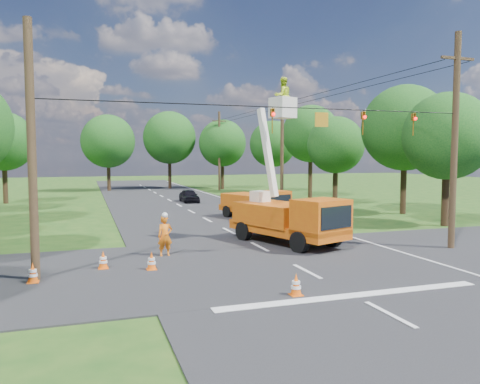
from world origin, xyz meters
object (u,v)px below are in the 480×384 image
object	(u,v)px
bucket_truck	(289,209)
tree_right_b	(405,128)
second_truck	(256,204)
pole_left	(32,151)
traffic_cone_6	(238,209)
tree_far_c	(222,143)
tree_right_c	(336,145)
pole_right_near	(455,140)
tree_right_d	(311,134)
pole_right_mid	(282,147)
traffic_cone_1	(280,232)
traffic_cone_0	(296,285)
traffic_cone_3	(152,261)
traffic_cone_2	(255,225)
pole_right_far	(219,150)
tree_right_e	(273,144)
traffic_cone_4	(103,260)
tree_left_f	(4,141)
tree_far_a	(108,141)
tree_right_a	(447,136)
ground_worker	(165,236)
distant_car	(189,196)
tree_far_b	(169,138)
traffic_cone_5	(33,273)

from	to	relation	value
bucket_truck	tree_right_b	bearing A→B (deg)	13.04
second_truck	pole_left	bearing A→B (deg)	-155.31
traffic_cone_6	tree_far_c	distance (m)	27.79
traffic_cone_6	tree_right_c	xyz separation A→B (m)	(10.17, 3.41, 4.95)
pole_right_near	tree_right_d	xyz separation A→B (m)	(6.30, 27.00, 1.57)
pole_right_mid	traffic_cone_1	bearing A→B (deg)	-113.73
traffic_cone_0	tree_far_c	world-z (taller)	tree_far_c
traffic_cone_3	pole_right_near	xyz separation A→B (m)	(13.96, -0.16, 4.75)
traffic_cone_1	traffic_cone_2	xyz separation A→B (m)	(-0.48, 2.55, 0.00)
pole_right_far	tree_right_b	world-z (taller)	pole_right_far
traffic_cone_2	pole_left	world-z (taller)	pole_left
pole_right_mid	tree_right_c	distance (m)	4.81
traffic_cone_6	tree_right_e	bearing A→B (deg)	60.98
pole_right_near	traffic_cone_4	bearing A→B (deg)	176.67
tree_left_f	tree_right_c	world-z (taller)	tree_left_f
tree_left_f	tree_far_a	distance (m)	16.29
tree_left_f	tree_far_c	distance (m)	27.10
pole_left	tree_right_a	world-z (taller)	pole_left
bucket_truck	ground_worker	distance (m)	6.37
pole_right_mid	pole_right_far	bearing A→B (deg)	90.00
traffic_cone_2	pole_right_near	distance (m)	11.41
tree_left_f	traffic_cone_0	bearing A→B (deg)	-69.19
pole_right_near	pole_right_far	distance (m)	40.00
traffic_cone_2	traffic_cone_4	distance (m)	10.95
distant_car	tree_right_c	xyz separation A→B (m)	(11.72, -6.69, 4.70)
traffic_cone_4	pole_right_mid	size ratio (longest dim) A/B	0.07
second_truck	pole_left	world-z (taller)	pole_left
pole_right_mid	tree_right_a	world-z (taller)	pole_right_mid
traffic_cone_0	tree_left_f	xyz separation A→B (m)	(-13.14, 34.58, 5.33)
traffic_cone_2	tree_far_c	world-z (taller)	tree_far_c
pole_right_far	traffic_cone_4	bearing A→B (deg)	-111.88
tree_right_d	tree_far_b	distance (m)	21.52
traffic_cone_5	bucket_truck	bearing A→B (deg)	18.73
tree_far_b	tree_far_c	xyz separation A→B (m)	(6.50, -3.00, -0.75)
pole_right_near	tree_far_b	xyz separation A→B (m)	(-5.50, 45.00, 1.70)
second_truck	pole_right_near	distance (m)	14.13
distant_car	tree_far_a	size ratio (longest dim) A/B	0.38
pole_left	traffic_cone_1	bearing A→B (deg)	23.87
second_truck	pole_right_near	xyz separation A→B (m)	(5.19, -12.51, 4.03)
distant_car	tree_far_a	world-z (taller)	tree_far_a
tree_far_b	pole_right_far	bearing A→B (deg)	-42.27
tree_right_c	tree_right_e	distance (m)	16.02
traffic_cone_1	traffic_cone_6	bearing A→B (deg)	84.05
traffic_cone_5	pole_right_near	distance (m)	18.67
traffic_cone_0	pole_right_near	size ratio (longest dim) A/B	0.07
tree_right_e	traffic_cone_2	bearing A→B (deg)	-114.26
traffic_cone_0	traffic_cone_1	xyz separation A→B (m)	(3.59, 9.64, 0.00)
traffic_cone_4	pole_right_far	xyz separation A→B (m)	(15.70, 39.09, 4.75)
traffic_cone_0	pole_right_mid	xyz separation A→B (m)	(10.16, 24.58, 4.75)
traffic_cone_1	tree_far_c	xyz separation A→B (m)	(7.57, 36.94, 5.70)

